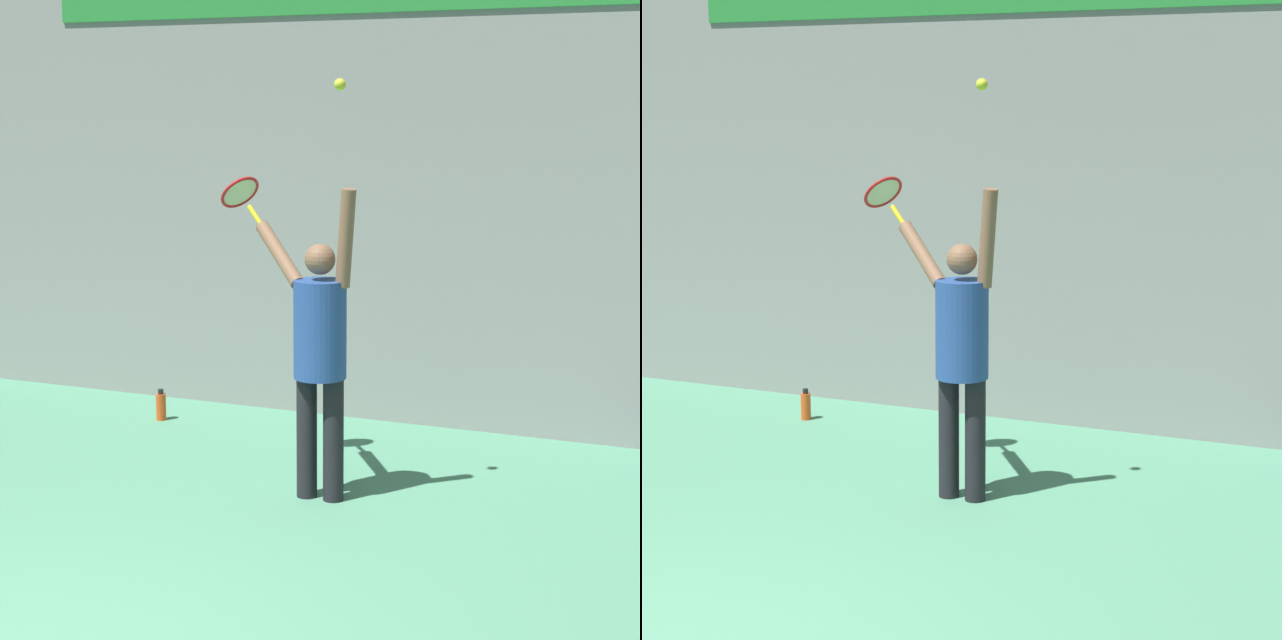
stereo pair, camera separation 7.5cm
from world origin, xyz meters
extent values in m
cube|color=gray|center=(0.00, 4.74, 2.50)|extent=(18.00, 0.10, 5.00)
cylinder|color=black|center=(0.29, 2.81, 0.39)|extent=(0.13, 0.13, 0.78)
cylinder|color=black|center=(0.47, 2.81, 0.39)|extent=(0.13, 0.13, 0.78)
cylinder|color=#26478C|center=(0.38, 2.81, 1.09)|extent=(0.33, 0.33, 0.61)
sphere|color=brown|center=(0.38, 2.81, 1.53)|extent=(0.19, 0.19, 0.19)
cylinder|color=brown|center=(0.56, 2.79, 1.67)|extent=(0.18, 0.17, 0.61)
cylinder|color=brown|center=(0.04, 2.98, 1.52)|extent=(0.49, 0.43, 0.39)
cylinder|color=yellow|center=(-0.23, 3.17, 1.74)|extent=(0.16, 0.10, 0.14)
torus|color=red|center=(-0.38, 3.24, 1.88)|extent=(0.31, 0.34, 0.23)
cylinder|color=beige|center=(-0.38, 3.24, 1.88)|extent=(0.25, 0.29, 0.18)
sphere|color=#CCDB2D|center=(0.54, 2.75, 2.57)|extent=(0.07, 0.07, 0.07)
cylinder|color=#D84C19|center=(-1.50, 4.04, 0.11)|extent=(0.08, 0.08, 0.21)
cylinder|color=black|center=(-1.50, 4.04, 0.23)|extent=(0.04, 0.04, 0.04)
camera|label=1|loc=(3.12, -3.64, 2.45)|focal=65.00mm
camera|label=2|loc=(3.19, -3.61, 2.45)|focal=65.00mm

